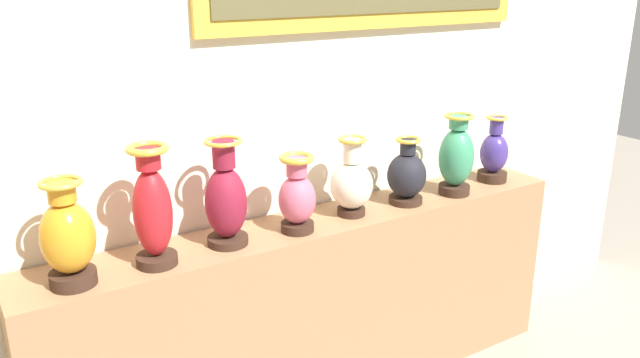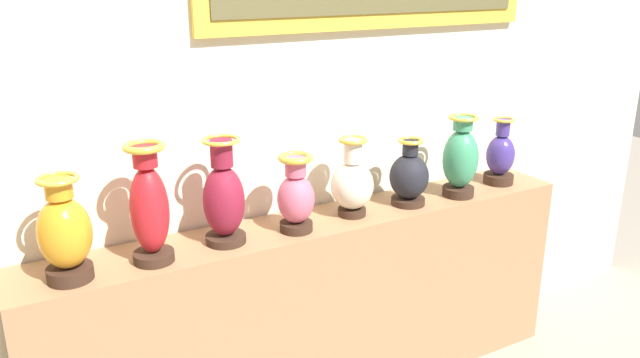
% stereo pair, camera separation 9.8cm
% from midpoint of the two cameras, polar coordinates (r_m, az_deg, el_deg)
% --- Properties ---
extents(display_shelf, '(2.29, 0.30, 0.80)m').
position_cam_midpoint_polar(display_shelf, '(2.65, -1.09, -11.74)').
color(display_shelf, '#99704C').
rests_on(display_shelf, ground_plane).
extents(back_wall, '(4.29, 0.14, 2.83)m').
position_cam_midpoint_polar(back_wall, '(2.50, -3.48, 11.52)').
color(back_wall, beige).
rests_on(back_wall, ground_plane).
extents(vase_amber, '(0.16, 0.16, 0.34)m').
position_cam_midpoint_polar(vase_amber, '(2.09, -23.09, -4.95)').
color(vase_amber, '#382319').
rests_on(vase_amber, display_shelf).
extents(vase_crimson, '(0.14, 0.14, 0.41)m').
position_cam_midpoint_polar(vase_crimson, '(2.12, -16.18, -2.72)').
color(vase_crimson, '#382319').
rests_on(vase_crimson, display_shelf).
extents(vase_burgundy, '(0.15, 0.15, 0.39)m').
position_cam_midpoint_polar(vase_burgundy, '(2.23, -9.75, -1.89)').
color(vase_burgundy, '#382319').
rests_on(vase_burgundy, display_shelf).
extents(vase_rose, '(0.14, 0.14, 0.30)m').
position_cam_midpoint_polar(vase_rose, '(2.33, -3.29, -1.59)').
color(vase_rose, '#382319').
rests_on(vase_rose, display_shelf).
extents(vase_ivory, '(0.17, 0.17, 0.32)m').
position_cam_midpoint_polar(vase_ivory, '(2.48, 1.75, -0.33)').
color(vase_ivory, '#382319').
rests_on(vase_ivory, display_shelf).
extents(vase_onyx, '(0.16, 0.16, 0.28)m').
position_cam_midpoint_polar(vase_onyx, '(2.63, 6.78, 0.32)').
color(vase_onyx, '#382319').
rests_on(vase_onyx, display_shelf).
extents(vase_jade, '(0.15, 0.15, 0.35)m').
position_cam_midpoint_polar(vase_jade, '(2.76, 11.22, 1.92)').
color(vase_jade, '#382319').
rests_on(vase_jade, display_shelf).
extents(vase_indigo, '(0.13, 0.13, 0.30)m').
position_cam_midpoint_polar(vase_indigo, '(2.99, 14.53, 2.16)').
color(vase_indigo, '#382319').
rests_on(vase_indigo, display_shelf).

